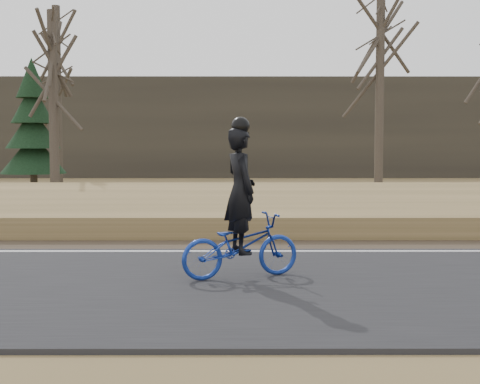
{
  "coord_description": "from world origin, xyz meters",
  "views": [
    {
      "loc": [
        2.0,
        -11.57,
        1.94
      ],
      "look_at": [
        2.03,
        0.5,
        1.1
      ],
      "focal_mm": 50.0,
      "sensor_mm": 36.0,
      "label": 1
    }
  ],
  "objects": [
    {
      "name": "bare_tree_center",
      "position": [
        7.82,
        16.1,
        4.47
      ],
      "size": [
        0.36,
        0.36,
        8.94
      ],
      "primitive_type": "cylinder",
      "color": "#484034",
      "rests_on": "ground"
    },
    {
      "name": "ballast",
      "position": [
        0.0,
        8.0,
        0.23
      ],
      "size": [
        120.0,
        3.0,
        0.45
      ],
      "primitive_type": "cube",
      "color": "slate",
      "rests_on": "ground"
    },
    {
      "name": "shoulder",
      "position": [
        0.0,
        1.2,
        0.02
      ],
      "size": [
        120.0,
        1.6,
        0.04
      ],
      "primitive_type": "cube",
      "color": "#473A2B",
      "rests_on": "ground"
    },
    {
      "name": "bare_tree_near_left",
      "position": [
        -4.92,
        13.55,
        3.48
      ],
      "size": [
        0.36,
        0.36,
        6.96
      ],
      "primitive_type": "cylinder",
      "color": "#484034",
      "rests_on": "ground"
    },
    {
      "name": "edge_line",
      "position": [
        0.0,
        0.2,
        0.07
      ],
      "size": [
        120.0,
        0.12,
        0.01
      ],
      "primitive_type": "cube",
      "color": "silver",
      "rests_on": "road"
    },
    {
      "name": "embankment",
      "position": [
        0.0,
        4.2,
        0.22
      ],
      "size": [
        120.0,
        5.0,
        0.44
      ],
      "primitive_type": "cube",
      "color": "#997E4E",
      "rests_on": "ground"
    },
    {
      "name": "treeline_backdrop",
      "position": [
        0.0,
        30.0,
        3.0
      ],
      "size": [
        120.0,
        4.0,
        6.0
      ],
      "primitive_type": "cube",
      "color": "#383328",
      "rests_on": "ground"
    },
    {
      "name": "conifer",
      "position": [
        -6.23,
        15.23,
        2.57
      ],
      "size": [
        2.6,
        2.6,
        5.43
      ],
      "color": "#484034",
      "rests_on": "ground"
    },
    {
      "name": "road",
      "position": [
        0.0,
        -2.5,
        0.03
      ],
      "size": [
        120.0,
        6.0,
        0.06
      ],
      "primitive_type": "cube",
      "color": "black",
      "rests_on": "ground"
    },
    {
      "name": "cyclist",
      "position": [
        2.03,
        -2.15,
        0.8
      ],
      "size": [
        1.85,
        1.19,
        2.29
      ],
      "rotation": [
        0.0,
        0.0,
        1.93
      ],
      "color": "navy",
      "rests_on": "road"
    },
    {
      "name": "ground",
      "position": [
        0.0,
        0.0,
        0.0
      ],
      "size": [
        120.0,
        120.0,
        0.0
      ],
      "primitive_type": "plane",
      "color": "#997E4E",
      "rests_on": "ground"
    },
    {
      "name": "bare_tree_left",
      "position": [
        -6.06,
        18.37,
        4.05
      ],
      "size": [
        0.36,
        0.36,
        8.1
      ],
      "primitive_type": "cylinder",
      "color": "#484034",
      "rests_on": "ground"
    },
    {
      "name": "railroad",
      "position": [
        0.0,
        8.0,
        0.53
      ],
      "size": [
        120.0,
        2.4,
        0.29
      ],
      "color": "black",
      "rests_on": "ballast"
    }
  ]
}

